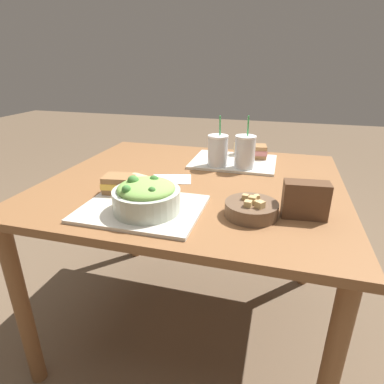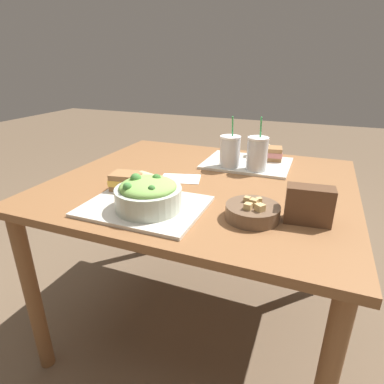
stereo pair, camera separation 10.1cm
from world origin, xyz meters
The scene contains 14 objects.
ground_plane centered at (0.00, 0.00, 0.00)m, with size 12.00×12.00×0.00m, color brown.
dining_table centered at (0.00, 0.00, 0.68)m, with size 1.22×1.08×0.78m.
tray_near centered at (-0.09, -0.33, 0.78)m, with size 0.40×0.32×0.01m.
tray_far centered at (0.12, 0.29, 0.78)m, with size 0.40×0.32×0.01m.
salad_bowl centered at (-0.07, -0.35, 0.84)m, with size 0.22×0.22×0.12m.
soup_bowl centered at (0.27, -0.27, 0.80)m, with size 0.17×0.17×0.07m.
sandwich_near centered at (-0.23, -0.23, 0.82)m, with size 0.13×0.11×0.06m.
baguette_near centered at (-0.12, -0.21, 0.82)m, with size 0.15×0.11×0.07m.
sandwich_far centered at (0.21, 0.37, 0.82)m, with size 0.14×0.11×0.06m.
baguette_far centered at (0.16, 0.41, 0.82)m, with size 0.11×0.09×0.07m.
drink_cup_dark centered at (0.06, 0.19, 0.86)m, with size 0.09×0.09×0.23m.
drink_cup_red centered at (0.19, 0.19, 0.86)m, with size 0.09×0.09×0.24m.
chip_bag centered at (0.43, -0.23, 0.84)m, with size 0.15×0.08×0.12m.
napkin_folded centered at (-0.09, -0.02, 0.78)m, with size 0.19×0.16×0.00m.
Camera 1 is at (0.34, -1.23, 1.25)m, focal length 30.00 mm.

